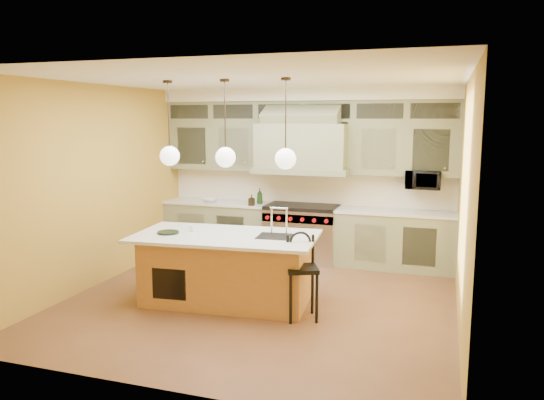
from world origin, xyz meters
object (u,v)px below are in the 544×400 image
(kitchen_island, at_px, (227,267))
(microwave, at_px, (423,180))
(counter_stool, at_px, (302,271))
(range, at_px, (302,232))

(kitchen_island, xyz_separation_m, microwave, (2.34, 2.43, 0.98))
(kitchen_island, distance_m, counter_stool, 1.11)
(microwave, bearing_deg, kitchen_island, -133.98)
(microwave, bearing_deg, counter_stool, -115.30)
(range, height_order, counter_stool, counter_stool)
(range, height_order, microwave, microwave)
(counter_stool, bearing_deg, kitchen_island, 143.62)
(kitchen_island, bearing_deg, range, 75.45)
(kitchen_island, bearing_deg, counter_stool, -17.91)
(counter_stool, distance_m, microwave, 3.08)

